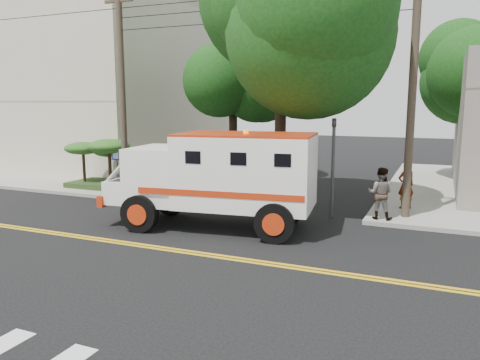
% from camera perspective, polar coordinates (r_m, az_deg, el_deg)
% --- Properties ---
extents(ground, '(100.00, 100.00, 0.00)m').
position_cam_1_polar(ground, '(13.81, -10.03, -8.15)').
color(ground, black).
rests_on(ground, ground).
extents(sidewalk_nw, '(17.00, 17.00, 0.15)m').
position_cam_1_polar(sidewalk_nw, '(32.38, -16.90, 1.73)').
color(sidewalk_nw, gray).
rests_on(sidewalk_nw, ground).
extents(building_left, '(16.00, 14.00, 10.00)m').
position_cam_1_polar(building_left, '(34.59, -18.25, 10.56)').
color(building_left, beige).
rests_on(building_left, sidewalk_nw).
extents(utility_pole_left, '(0.28, 0.28, 9.00)m').
position_cam_1_polar(utility_pole_left, '(21.33, -14.16, 10.07)').
color(utility_pole_left, '#382D23').
rests_on(utility_pole_left, ground).
extents(utility_pole_right, '(0.28, 0.28, 9.00)m').
position_cam_1_polar(utility_pole_right, '(17.19, 20.26, 10.04)').
color(utility_pole_right, '#382D23').
rests_on(utility_pole_right, ground).
extents(tree_main, '(6.08, 5.70, 9.85)m').
position_cam_1_polar(tree_main, '(18.26, 6.19, 18.99)').
color(tree_main, black).
rests_on(tree_main, ground).
extents(tree_left, '(4.48, 4.20, 7.70)m').
position_cam_1_polar(tree_left, '(24.91, -0.38, 13.02)').
color(tree_left, black).
rests_on(tree_left, ground).
extents(tree_right, '(4.80, 4.50, 8.20)m').
position_cam_1_polar(tree_right, '(26.85, 27.25, 12.53)').
color(tree_right, black).
rests_on(tree_right, ground).
extents(traffic_signal, '(0.15, 0.18, 3.60)m').
position_cam_1_polar(traffic_signal, '(17.04, 11.28, 2.77)').
color(traffic_signal, '#3F3F42').
rests_on(traffic_signal, ground).
extents(accessibility_sign, '(0.45, 0.10, 2.02)m').
position_cam_1_polar(accessibility_sign, '(22.01, -14.81, 1.82)').
color(accessibility_sign, '#3F3F42').
rests_on(accessibility_sign, ground).
extents(palm_planter, '(3.52, 2.63, 2.36)m').
position_cam_1_polar(palm_planter, '(23.10, -16.56, 2.79)').
color(palm_planter, '#1E3314').
rests_on(palm_planter, sidewalk_nw).
extents(armored_truck, '(7.23, 3.56, 3.17)m').
position_cam_1_polar(armored_truck, '(15.43, -2.51, 0.69)').
color(armored_truck, white).
rests_on(armored_truck, ground).
extents(pedestrian_a, '(0.78, 0.73, 1.80)m').
position_cam_1_polar(pedestrian_a, '(18.84, 19.58, -0.59)').
color(pedestrian_a, gray).
rests_on(pedestrian_a, sidewalk_ne).
extents(pedestrian_b, '(0.91, 0.72, 1.80)m').
position_cam_1_polar(pedestrian_b, '(16.84, 16.75, -1.56)').
color(pedestrian_b, gray).
rests_on(pedestrian_b, sidewalk_ne).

